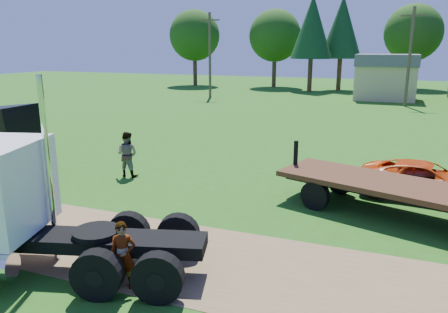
% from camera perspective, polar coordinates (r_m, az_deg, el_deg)
% --- Properties ---
extents(ground, '(140.00, 140.00, 0.00)m').
position_cam_1_polar(ground, '(12.12, -5.38, -12.97)').
color(ground, '#285713').
rests_on(ground, ground).
extents(dirt_track, '(120.00, 4.20, 0.01)m').
position_cam_1_polar(dirt_track, '(12.12, -5.38, -12.95)').
color(dirt_track, brown).
rests_on(dirt_track, ground).
extents(orange_pickup, '(4.96, 2.69, 1.32)m').
position_cam_1_polar(orange_pickup, '(17.99, 24.85, -2.82)').
color(orange_pickup, '#D34209').
rests_on(orange_pickup, ground).
extents(flatbed_trailer, '(8.44, 4.73, 2.07)m').
position_cam_1_polar(flatbed_trailer, '(15.48, 22.07, -4.30)').
color(flatbed_trailer, '#3C2813').
rests_on(flatbed_trailer, ground).
extents(spectator_a, '(0.71, 0.62, 1.64)m').
position_cam_1_polar(spectator_a, '(10.61, -13.06, -12.52)').
color(spectator_a, '#999999').
rests_on(spectator_a, ground).
extents(spectator_b, '(1.00, 0.81, 1.97)m').
position_cam_1_polar(spectator_b, '(19.33, -12.54, 0.30)').
color(spectator_b, '#999999').
rests_on(spectator_b, ground).
extents(tan_shed, '(6.20, 5.40, 4.70)m').
position_cam_1_polar(tan_shed, '(49.71, 20.38, 9.78)').
color(tan_shed, tan).
rests_on(tan_shed, ground).
extents(utility_poles, '(42.20, 0.28, 9.00)m').
position_cam_1_polar(utility_poles, '(44.63, 23.10, 12.08)').
color(utility_poles, brown).
rests_on(utility_poles, ground).
extents(tree_row, '(58.20, 14.43, 11.73)m').
position_cam_1_polar(tree_row, '(59.45, 20.87, 15.02)').
color(tree_row, '#382217').
rests_on(tree_row, ground).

